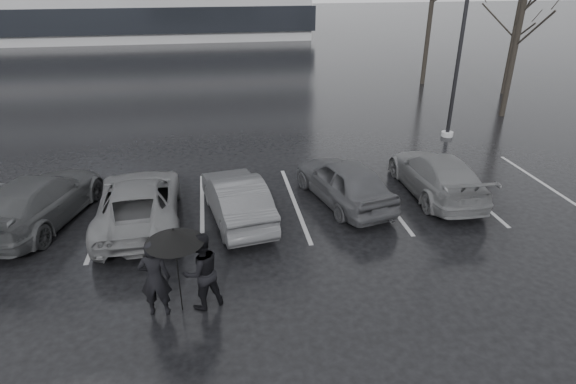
% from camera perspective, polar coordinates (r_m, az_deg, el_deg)
% --- Properties ---
extents(ground, '(160.00, 160.00, 0.00)m').
position_cam_1_polar(ground, '(12.48, 0.07, -6.57)').
color(ground, black).
rests_on(ground, ground).
extents(car_main, '(2.58, 4.34, 1.39)m').
position_cam_1_polar(car_main, '(14.58, 6.70, 1.32)').
color(car_main, black).
rests_on(car_main, ground).
extents(car_west_a, '(2.01, 4.12, 1.30)m').
position_cam_1_polar(car_west_a, '(13.60, -6.10, -0.71)').
color(car_west_a, '#2E2E30').
rests_on(car_west_a, ground).
extents(car_west_b, '(2.40, 4.82, 1.31)m').
position_cam_1_polar(car_west_b, '(13.93, -17.27, -1.11)').
color(car_west_b, '#444446').
rests_on(car_west_b, ground).
extents(car_west_c, '(3.16, 5.05, 1.37)m').
position_cam_1_polar(car_west_c, '(15.04, -27.37, -0.81)').
color(car_west_c, black).
rests_on(car_west_c, ground).
extents(car_east, '(1.86, 4.51, 1.31)m').
position_cam_1_polar(car_east, '(15.75, 17.16, 2.03)').
color(car_east, '#444446').
rests_on(car_east, ground).
extents(pedestrian_left, '(0.67, 0.47, 1.73)m').
position_cam_1_polar(pedestrian_left, '(10.24, -15.50, -9.84)').
color(pedestrian_left, black).
rests_on(pedestrian_left, ground).
extents(pedestrian_right, '(1.05, 0.95, 1.75)m').
position_cam_1_polar(pedestrian_right, '(10.23, -10.21, -9.23)').
color(pedestrian_right, black).
rests_on(pedestrian_right, ground).
extents(umbrella, '(1.17, 1.17, 1.98)m').
position_cam_1_polar(umbrella, '(9.70, -13.38, -5.10)').
color(umbrella, black).
rests_on(umbrella, ground).
extents(lamp_post, '(0.48, 0.48, 8.85)m').
position_cam_1_polar(lamp_post, '(20.65, 19.90, 16.95)').
color(lamp_post, '#9C9C9E').
rests_on(lamp_post, ground).
extents(stall_stripes, '(19.72, 5.00, 0.00)m').
position_cam_1_polar(stall_stripes, '(14.56, -4.63, -1.64)').
color(stall_stripes, '#949496').
rests_on(stall_stripes, ground).
extents(tree_east, '(0.26, 0.26, 8.00)m').
position_cam_1_polar(tree_east, '(24.75, 25.68, 17.09)').
color(tree_east, black).
rests_on(tree_east, ground).
extents(tree_ne, '(0.26, 0.26, 7.00)m').
position_cam_1_polar(tree_ne, '(29.49, 25.37, 17.16)').
color(tree_ne, black).
rests_on(tree_ne, ground).
extents(tree_north, '(0.26, 0.26, 8.50)m').
position_cam_1_polar(tree_north, '(30.33, 16.60, 20.08)').
color(tree_north, black).
rests_on(tree_north, ground).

